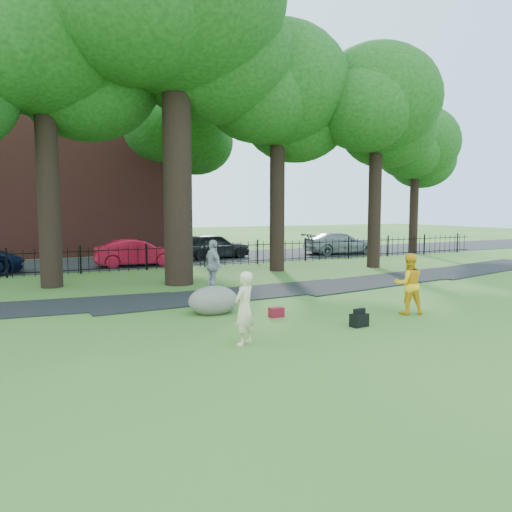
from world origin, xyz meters
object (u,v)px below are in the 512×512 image
woman (244,308)px  boulder (213,299)px  big_tree (178,16)px  red_sedan (137,253)px  man (409,284)px

woman → boulder: size_ratio=1.12×
boulder → big_tree: bearing=80.5°
big_tree → red_sedan: 11.53m
boulder → red_sedan: (0.79, 12.30, 0.28)m
boulder → red_sedan: 12.33m
boulder → man: bearing=-27.8°
big_tree → woman: 13.07m
man → boulder: (-4.87, 2.57, -0.43)m
big_tree → boulder: big_tree is taller
big_tree → woman: bearing=-99.8°
boulder → red_sedan: size_ratio=0.34×
boulder → woman: bearing=-100.4°
man → boulder: 5.52m
big_tree → man: (3.92, -8.26, -9.29)m
man → big_tree: bearing=-42.2°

